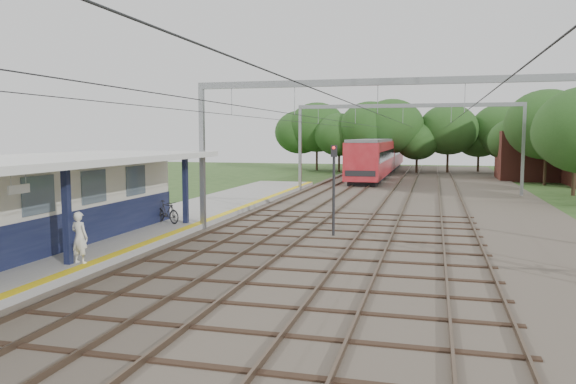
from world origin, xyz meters
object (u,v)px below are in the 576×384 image
(train, at_px, (381,155))
(signal_post, at_px, (334,181))
(person, at_px, (79,237))
(bicycle, at_px, (167,212))

(train, bearing_deg, signal_post, -87.55)
(person, bearing_deg, train, -88.39)
(person, distance_m, signal_post, 11.12)
(bicycle, bearing_deg, signal_post, -63.16)
(train, bearing_deg, person, -95.63)
(bicycle, height_order, train, train)
(bicycle, xyz_separation_m, train, (6.26, 43.20, 1.38))
(person, distance_m, train, 52.00)
(person, distance_m, bicycle, 8.62)
(signal_post, bearing_deg, person, -137.17)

